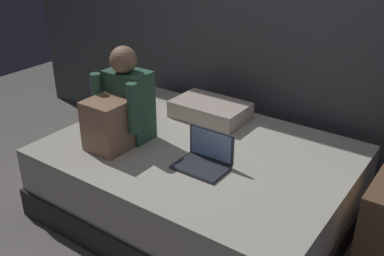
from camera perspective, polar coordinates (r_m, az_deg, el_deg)
The scene contains 6 objects.
ground_plane at distance 2.97m, azimuth 0.81°, elevation -14.78°, with size 8.00×8.00×0.00m, color gray.
wall_back at distance 3.37m, azimuth 13.08°, elevation 15.18°, with size 5.60×0.10×2.70m, color #4C4F54.
bed at distance 3.11m, azimuth 0.96°, elevation -6.84°, with size 2.00×1.50×0.52m.
person_sitting at distance 3.00m, azimuth -9.17°, elevation 2.60°, with size 0.39×0.44×0.66m.
laptop at distance 2.75m, azimuth 1.70°, elevation -3.86°, with size 0.32×0.23×0.22m.
pillow at distance 3.39m, azimuth 2.35°, elevation 2.32°, with size 0.56×0.36×0.13m, color beige.
Camera 1 is at (1.28, -1.86, 1.93)m, focal length 41.62 mm.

